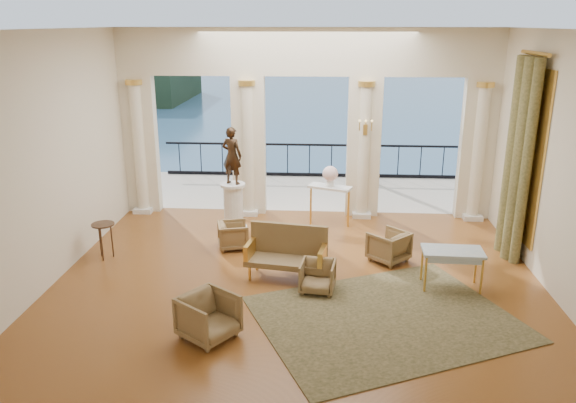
# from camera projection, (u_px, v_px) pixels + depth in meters

# --- Properties ---
(floor) EXTENTS (9.00, 9.00, 0.00)m
(floor) POSITION_uv_depth(u_px,v_px,m) (298.00, 279.00, 10.55)
(floor) COLOR #4E2D0D
(floor) RESTS_ON ground
(room_walls) EXTENTS (9.00, 9.00, 9.00)m
(room_walls) POSITION_uv_depth(u_px,v_px,m) (295.00, 140.00, 8.61)
(room_walls) COLOR beige
(room_walls) RESTS_ON ground
(arcade) EXTENTS (9.00, 0.56, 4.50)m
(arcade) POSITION_uv_depth(u_px,v_px,m) (306.00, 111.00, 13.39)
(arcade) COLOR beige
(arcade) RESTS_ON ground
(terrace) EXTENTS (10.00, 3.60, 0.10)m
(terrace) POSITION_uv_depth(u_px,v_px,m) (308.00, 192.00, 16.08)
(terrace) COLOR beige
(terrace) RESTS_ON ground
(balustrade) EXTENTS (9.00, 0.06, 1.03)m
(balustrade) POSITION_uv_depth(u_px,v_px,m) (309.00, 163.00, 17.46)
(balustrade) COLOR black
(balustrade) RESTS_ON terrace
(palm_tree) EXTENTS (2.00, 2.00, 4.50)m
(palm_tree) POSITION_uv_depth(u_px,v_px,m) (383.00, 42.00, 15.45)
(palm_tree) COLOR #4C3823
(palm_tree) RESTS_ON terrace
(headland) EXTENTS (22.00, 18.00, 6.00)m
(headland) POSITION_uv_depth(u_px,v_px,m) (111.00, 78.00, 79.84)
(headland) COLOR black
(headland) RESTS_ON sea
(sea) EXTENTS (160.00, 160.00, 0.00)m
(sea) POSITION_uv_depth(u_px,v_px,m) (321.00, 112.00, 69.39)
(sea) COLOR #2A587E
(sea) RESTS_ON ground
(curtain) EXTENTS (0.33, 1.40, 4.09)m
(curtain) POSITION_uv_depth(u_px,v_px,m) (518.00, 159.00, 11.09)
(curtain) COLOR #484726
(curtain) RESTS_ON ground
(window_frame) EXTENTS (0.04, 1.60, 3.40)m
(window_frame) POSITION_uv_depth(u_px,v_px,m) (528.00, 155.00, 11.06)
(window_frame) COLOR gold
(window_frame) RESTS_ON room_walls
(wall_sconce) EXTENTS (0.30, 0.11, 0.33)m
(wall_sconce) POSITION_uv_depth(u_px,v_px,m) (365.00, 129.00, 13.12)
(wall_sconce) COLOR gold
(wall_sconce) RESTS_ON arcade
(rug) EXTENTS (4.90, 4.47, 0.02)m
(rug) POSITION_uv_depth(u_px,v_px,m) (386.00, 318.00, 9.12)
(rug) COLOR #2D3119
(rug) RESTS_ON ground
(armchair_a) EXTENTS (1.01, 1.02, 0.77)m
(armchair_a) POSITION_uv_depth(u_px,v_px,m) (208.00, 315.00, 8.48)
(armchair_a) COLOR #44321B
(armchair_a) RESTS_ON ground
(armchair_b) EXTENTS (0.67, 0.63, 0.62)m
(armchair_b) POSITION_uv_depth(u_px,v_px,m) (318.00, 275.00, 9.99)
(armchair_b) COLOR #44321B
(armchair_b) RESTS_ON ground
(armchair_c) EXTENTS (0.92, 0.92, 0.69)m
(armchair_c) POSITION_uv_depth(u_px,v_px,m) (389.00, 245.00, 11.25)
(armchair_c) COLOR #44321B
(armchair_c) RESTS_ON ground
(armchair_d) EXTENTS (0.70, 0.73, 0.63)m
(armchair_d) POSITION_uv_depth(u_px,v_px,m) (233.00, 234.00, 11.91)
(armchair_d) COLOR #44321B
(armchair_d) RESTS_ON ground
(settee) EXTENTS (1.57, 0.86, 0.98)m
(settee) POSITION_uv_depth(u_px,v_px,m) (287.00, 252.00, 10.55)
(settee) COLOR #44321B
(settee) RESTS_ON ground
(game_table) EXTENTS (1.09, 0.62, 0.73)m
(game_table) POSITION_uv_depth(u_px,v_px,m) (453.00, 254.00, 10.02)
(game_table) COLOR #A0B7CD
(game_table) RESTS_ON ground
(pedestal) EXTENTS (0.61, 0.61, 1.11)m
(pedestal) POSITION_uv_depth(u_px,v_px,m) (233.00, 208.00, 12.91)
(pedestal) COLOR silver
(pedestal) RESTS_ON ground
(statue) EXTENTS (0.55, 0.46, 1.30)m
(statue) POSITION_uv_depth(u_px,v_px,m) (232.00, 156.00, 12.53)
(statue) COLOR #312216
(statue) RESTS_ON pedestal
(console_table) EXTENTS (1.07, 0.73, 0.95)m
(console_table) POSITION_uv_depth(u_px,v_px,m) (330.00, 193.00, 13.17)
(console_table) COLOR silver
(console_table) RESTS_ON ground
(urn) EXTENTS (0.36, 0.36, 0.48)m
(urn) POSITION_uv_depth(u_px,v_px,m) (330.00, 175.00, 13.04)
(urn) COLOR white
(urn) RESTS_ON console_table
(side_table) EXTENTS (0.46, 0.46, 0.74)m
(side_table) POSITION_uv_depth(u_px,v_px,m) (103.00, 229.00, 11.30)
(side_table) COLOR black
(side_table) RESTS_ON ground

